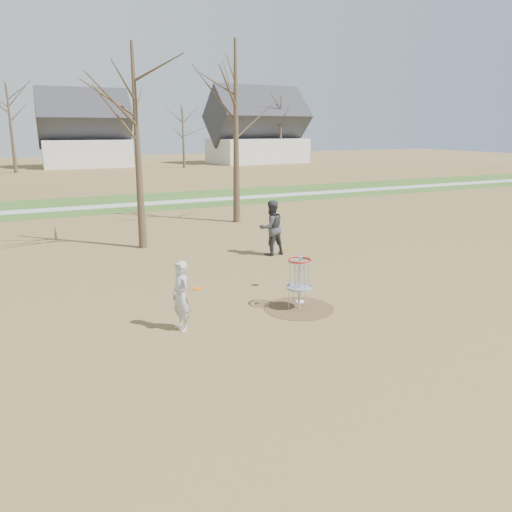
# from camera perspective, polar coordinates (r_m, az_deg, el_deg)

# --- Properties ---
(ground) EXTENTS (160.00, 160.00, 0.00)m
(ground) POSITION_cam_1_polar(r_m,az_deg,el_deg) (12.92, 4.92, -5.98)
(ground) COLOR brown
(ground) RESTS_ON ground
(green_band) EXTENTS (160.00, 8.00, 0.01)m
(green_band) POSITION_cam_1_polar(r_m,az_deg,el_deg) (32.32, -14.43, 5.93)
(green_band) COLOR #2D5119
(green_band) RESTS_ON ground
(footpath) EXTENTS (160.00, 1.50, 0.01)m
(footpath) POSITION_cam_1_polar(r_m,az_deg,el_deg) (31.35, -14.06, 5.72)
(footpath) COLOR #9E9E99
(footpath) RESTS_ON green_band
(dirt_circle) EXTENTS (1.80, 1.80, 0.01)m
(dirt_circle) POSITION_cam_1_polar(r_m,az_deg,el_deg) (12.92, 4.92, -5.96)
(dirt_circle) COLOR #47331E
(dirt_circle) RESTS_ON ground
(player_standing) EXTENTS (0.49, 0.65, 1.62)m
(player_standing) POSITION_cam_1_polar(r_m,az_deg,el_deg) (11.41, -8.58, -4.58)
(player_standing) COLOR #B1B1B1
(player_standing) RESTS_ON ground
(player_throwing) EXTENTS (1.03, 0.83, 2.00)m
(player_throwing) POSITION_cam_1_polar(r_m,az_deg,el_deg) (18.06, 1.76, 3.24)
(player_throwing) COLOR #35353A
(player_throwing) RESTS_ON ground
(disc_grounded) EXTENTS (0.22, 0.22, 0.02)m
(disc_grounded) POSITION_cam_1_polar(r_m,az_deg,el_deg) (13.35, 5.04, -5.21)
(disc_grounded) COLOR white
(disc_grounded) RESTS_ON dirt_circle
(discs_in_play) EXTENTS (3.56, 2.08, 0.19)m
(discs_in_play) POSITION_cam_1_polar(r_m,az_deg,el_deg) (12.68, -0.67, -1.11)
(discs_in_play) COLOR orange
(discs_in_play) RESTS_ON ground
(disc_golf_basket) EXTENTS (0.64, 0.64, 1.35)m
(disc_golf_basket) POSITION_cam_1_polar(r_m,az_deg,el_deg) (12.63, 5.00, -2.09)
(disc_golf_basket) COLOR #9EA3AD
(disc_golf_basket) RESTS_ON ground
(bare_trees) EXTENTS (52.62, 44.98, 9.00)m
(bare_trees) POSITION_cam_1_polar(r_m,az_deg,el_deg) (46.88, -16.44, 14.83)
(bare_trees) COLOR #382B1E
(bare_trees) RESTS_ON ground
(houses_row) EXTENTS (56.51, 10.01, 7.26)m
(houses_row) POSITION_cam_1_polar(r_m,az_deg,el_deg) (63.84, -16.64, 12.89)
(houses_row) COLOR silver
(houses_row) RESTS_ON ground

